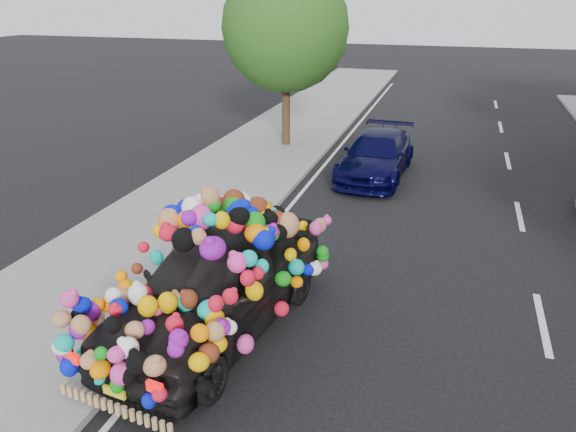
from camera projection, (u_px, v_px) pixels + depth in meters
The scene contains 7 objects.
ground at pixel (332, 292), 10.35m from camera, with size 100.00×100.00×0.00m, color black.
sidewalk at pixel (127, 259), 11.48m from camera, with size 4.00×60.00×0.12m, color gray.
kerb at pixel (215, 272), 10.95m from camera, with size 0.15×60.00×0.13m, color gray.
lane_markings at pixel (542, 323), 9.38m from camera, with size 6.00×50.00×0.01m, color silver, non-canonical shape.
tree_near_sidewalk at pixel (286, 27), 18.28m from camera, with size 4.20×4.20×6.13m.
plush_art_car at pixel (216, 263), 8.84m from camera, with size 3.03×5.30×2.29m.
navy_sedan at pixel (376, 155), 16.54m from camera, with size 1.78×4.37×1.27m, color black.
Camera 1 is at (1.85, -8.90, 5.20)m, focal length 35.00 mm.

